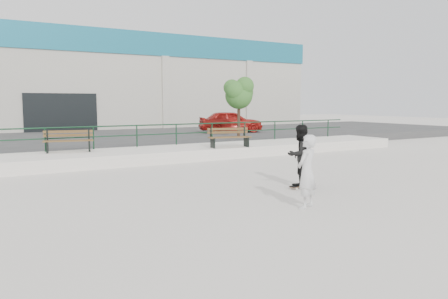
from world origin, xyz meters
TOP-DOWN VIEW (x-y plane):
  - ground at (0.00, 0.00)m, footprint 120.00×120.00m
  - ledge at (0.00, 9.50)m, footprint 30.00×3.00m
  - parking_strip at (0.00, 18.00)m, footprint 60.00×14.00m
  - railing at (-0.00, 10.80)m, footprint 28.00×0.06m
  - commercial_building at (-0.00, 31.99)m, footprint 44.20×16.33m
  - bench_left at (-2.17, 10.27)m, footprint 2.06×0.98m
  - bench_right at (4.62, 8.47)m, footprint 2.05×0.95m
  - tree at (7.87, 12.76)m, footprint 1.98×1.76m
  - red_car at (9.89, 17.01)m, footprint 4.69×2.99m
  - skateboard at (2.78, 1.32)m, footprint 0.81×0.39m
  - standing_skater at (2.78, 1.32)m, footprint 0.92×0.73m
  - seated_skater at (1.29, -0.71)m, footprint 0.78×0.67m

SIDE VIEW (x-z plane):
  - ground at x=0.00m, z-range 0.00..0.00m
  - skateboard at x=2.78m, z-range 0.03..0.12m
  - ledge at x=0.00m, z-range 0.00..0.50m
  - parking_strip at x=0.00m, z-range 0.00..0.50m
  - seated_skater at x=1.29m, z-range 0.00..1.81m
  - bench_right at x=4.62m, z-range 0.50..1.41m
  - bench_left at x=-2.17m, z-range 0.50..1.41m
  - standing_skater at x=2.78m, z-range 0.09..1.92m
  - red_car at x=9.89m, z-range 0.50..1.99m
  - railing at x=0.00m, z-range 0.73..1.76m
  - tree at x=7.87m, z-range 1.38..4.90m
  - commercial_building at x=0.00m, z-range 0.58..8.58m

